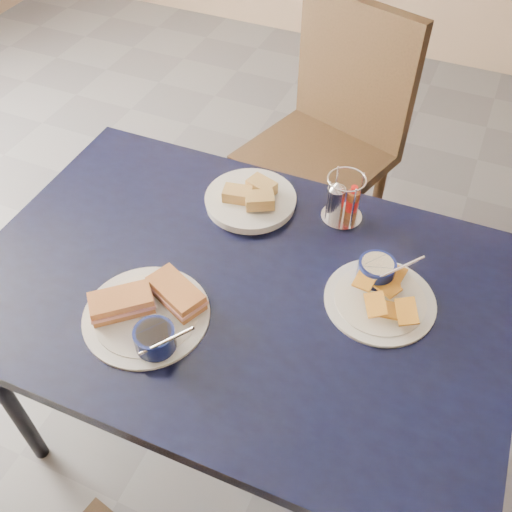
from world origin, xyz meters
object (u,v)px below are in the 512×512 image
at_px(sandwich_plate, 149,311).
at_px(plantain_plate, 379,289).
at_px(condiment_caddy, 342,201).
at_px(dining_table, 239,299).
at_px(chair_far, 325,125).
at_px(bread_basket, 251,199).

relative_size(sandwich_plate, plantain_plate, 1.19).
bearing_deg(sandwich_plate, condiment_caddy, 59.53).
height_order(dining_table, chair_far, chair_far).
xyz_separation_m(dining_table, chair_far, (-0.09, 0.96, -0.11)).
xyz_separation_m(chair_far, condiment_caddy, (0.24, -0.63, 0.23)).
relative_size(dining_table, sandwich_plate, 4.23).
distance_m(sandwich_plate, condiment_caddy, 0.58).
relative_size(dining_table, bread_basket, 5.35).
bearing_deg(condiment_caddy, sandwich_plate, -120.47).
bearing_deg(bread_basket, condiment_caddy, 12.24).
bearing_deg(condiment_caddy, dining_table, -115.24).
xyz_separation_m(plantain_plate, bread_basket, (-0.41, 0.17, -0.00)).
relative_size(dining_table, plantain_plate, 5.04).
bearing_deg(chair_far, dining_table, -84.72).
distance_m(sandwich_plate, bread_basket, 0.45).
relative_size(plantain_plate, bread_basket, 1.06).
xyz_separation_m(chair_far, sandwich_plate, (-0.05, -1.13, 0.20)).
bearing_deg(plantain_plate, sandwich_plate, -148.85).
bearing_deg(bread_basket, sandwich_plate, -96.95).
bearing_deg(condiment_caddy, chair_far, 110.84).
relative_size(plantain_plate, condiment_caddy, 1.92).
relative_size(sandwich_plate, bread_basket, 1.26).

